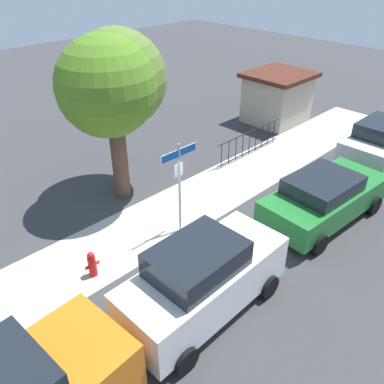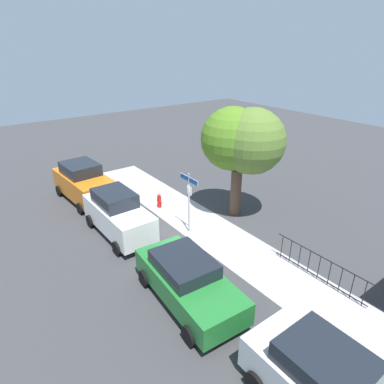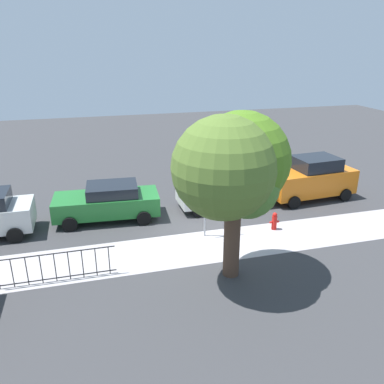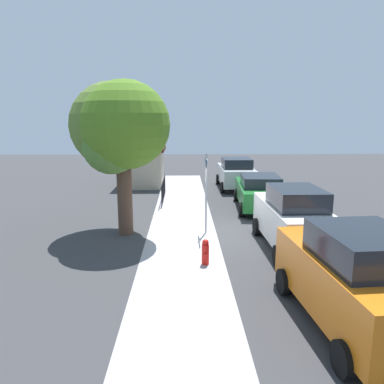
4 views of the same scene
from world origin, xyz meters
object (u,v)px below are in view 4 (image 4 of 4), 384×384
at_px(shade_tree, 117,129).
at_px(car_silver, 236,173).
at_px(car_white, 293,219).
at_px(fire_hydrant, 205,252).
at_px(car_orange, 357,279).
at_px(car_green, 259,191).
at_px(utility_shed, 143,166).
at_px(street_sign, 206,179).

distance_m(shade_tree, car_silver, 10.89).
xyz_separation_m(car_white, fire_hydrant, (-1.24, 2.98, -0.66)).
xyz_separation_m(car_orange, car_silver, (15.43, 0.33, -0.12)).
height_order(car_green, utility_shed, utility_shed).
distance_m(car_white, utility_shed, 13.17).
distance_m(shade_tree, car_green, 7.66).
bearing_deg(fire_hydrant, car_green, -23.64).
bearing_deg(car_silver, shade_tree, 147.34).
bearing_deg(car_green, car_silver, 8.07).
bearing_deg(fire_hydrant, shade_tree, 43.83).
bearing_deg(fire_hydrant, car_orange, -139.56).
height_order(car_white, car_silver, car_white).
distance_m(street_sign, fire_hydrant, 3.52).
xyz_separation_m(shade_tree, fire_hydrant, (-3.16, -3.04, -3.52)).
bearing_deg(utility_shed, car_silver, -98.60).
xyz_separation_m(street_sign, car_orange, (-6.50, -2.73, -1.03)).
height_order(car_white, fire_hydrant, car_white).
xyz_separation_m(car_orange, fire_hydrant, (3.43, 2.92, -0.69)).
relative_size(car_white, car_green, 0.93).
height_order(street_sign, car_green, street_sign).
relative_size(car_orange, car_green, 0.96).
relative_size(street_sign, shade_tree, 0.53).
height_order(shade_tree, fire_hydrant, shade_tree).
bearing_deg(car_silver, fire_hydrant, 167.66).
bearing_deg(car_silver, car_white, -178.11).
relative_size(car_silver, utility_shed, 1.38).
height_order(shade_tree, utility_shed, shade_tree).
relative_size(car_green, fire_hydrant, 6.09).
relative_size(car_orange, fire_hydrant, 5.87).
height_order(car_orange, car_green, car_orange).
xyz_separation_m(car_white, utility_shed, (11.63, 6.18, 0.21)).
distance_m(street_sign, car_silver, 9.31).
bearing_deg(street_sign, car_silver, -15.01).
relative_size(car_white, car_silver, 1.03).
bearing_deg(street_sign, car_orange, -157.26).
distance_m(car_orange, car_green, 10.23).
xyz_separation_m(car_green, fire_hydrant, (-6.80, 2.98, -0.47)).
bearing_deg(car_green, fire_hydrant, 160.21).
relative_size(car_white, fire_hydrant, 5.64).
height_order(shade_tree, car_white, shade_tree).
bearing_deg(street_sign, shade_tree, 88.37).
xyz_separation_m(street_sign, utility_shed, (9.80, 3.40, -0.84)).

